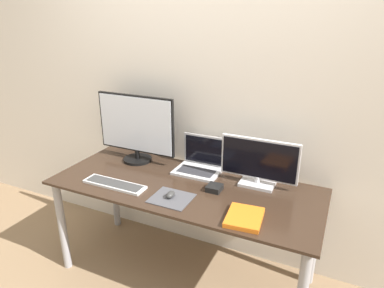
{
  "coord_description": "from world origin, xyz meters",
  "views": [
    {
      "loc": [
        0.9,
        -1.43,
        1.79
      ],
      "look_at": [
        -0.0,
        0.49,
        0.97
      ],
      "focal_mm": 32.0,
      "sensor_mm": 36.0,
      "label": 1
    }
  ],
  "objects_px": {
    "monitor_right": "(259,163)",
    "keyboard": "(114,184)",
    "power_brick": "(214,188)",
    "laptop": "(200,162)",
    "mouse": "(170,195)",
    "monitor_left": "(136,128)",
    "book": "(244,217)"
  },
  "relations": [
    {
      "from": "monitor_right",
      "to": "keyboard",
      "type": "height_order",
      "value": "monitor_right"
    },
    {
      "from": "power_brick",
      "to": "monitor_right",
      "type": "bearing_deg",
      "value": 40.53
    },
    {
      "from": "laptop",
      "to": "mouse",
      "type": "relative_size",
      "value": 4.22
    },
    {
      "from": "monitor_left",
      "to": "keyboard",
      "type": "height_order",
      "value": "monitor_left"
    },
    {
      "from": "monitor_right",
      "to": "book",
      "type": "relative_size",
      "value": 2.02
    },
    {
      "from": "monitor_left",
      "to": "power_brick",
      "type": "relative_size",
      "value": 6.43
    },
    {
      "from": "laptop",
      "to": "monitor_right",
      "type": "bearing_deg",
      "value": -5.98
    },
    {
      "from": "monitor_right",
      "to": "book",
      "type": "height_order",
      "value": "monitor_right"
    },
    {
      "from": "laptop",
      "to": "book",
      "type": "xyz_separation_m",
      "value": [
        0.48,
        -0.48,
        -0.05
      ]
    },
    {
      "from": "monitor_left",
      "to": "book",
      "type": "relative_size",
      "value": 2.52
    },
    {
      "from": "keyboard",
      "to": "power_brick",
      "type": "xyz_separation_m",
      "value": [
        0.62,
        0.22,
        0.01
      ]
    },
    {
      "from": "laptop",
      "to": "power_brick",
      "type": "relative_size",
      "value": 3.23
    },
    {
      "from": "monitor_right",
      "to": "keyboard",
      "type": "bearing_deg",
      "value": -154.11
    },
    {
      "from": "book",
      "to": "power_brick",
      "type": "xyz_separation_m",
      "value": [
        -0.27,
        0.24,
        0.0
      ]
    },
    {
      "from": "monitor_left",
      "to": "monitor_right",
      "type": "bearing_deg",
      "value": -0.0
    },
    {
      "from": "mouse",
      "to": "laptop",
      "type": "bearing_deg",
      "value": 90.03
    },
    {
      "from": "mouse",
      "to": "book",
      "type": "height_order",
      "value": "mouse"
    },
    {
      "from": "keyboard",
      "to": "power_brick",
      "type": "relative_size",
      "value": 4.46
    },
    {
      "from": "book",
      "to": "monitor_left",
      "type": "bearing_deg",
      "value": 156.33
    },
    {
      "from": "monitor_left",
      "to": "laptop",
      "type": "bearing_deg",
      "value": 5.24
    },
    {
      "from": "monitor_right",
      "to": "keyboard",
      "type": "distance_m",
      "value": 0.95
    },
    {
      "from": "mouse",
      "to": "keyboard",
      "type": "bearing_deg",
      "value": -178.18
    },
    {
      "from": "laptop",
      "to": "mouse",
      "type": "distance_m",
      "value": 0.44
    },
    {
      "from": "book",
      "to": "power_brick",
      "type": "distance_m",
      "value": 0.36
    },
    {
      "from": "monitor_right",
      "to": "power_brick",
      "type": "xyz_separation_m",
      "value": [
        -0.23,
        -0.19,
        -0.14
      ]
    },
    {
      "from": "mouse",
      "to": "power_brick",
      "type": "relative_size",
      "value": 0.77
    },
    {
      "from": "book",
      "to": "keyboard",
      "type": "bearing_deg",
      "value": 178.77
    },
    {
      "from": "monitor_left",
      "to": "mouse",
      "type": "relative_size",
      "value": 8.4
    },
    {
      "from": "monitor_right",
      "to": "power_brick",
      "type": "relative_size",
      "value": 5.16
    },
    {
      "from": "keyboard",
      "to": "book",
      "type": "xyz_separation_m",
      "value": [
        0.89,
        -0.02,
        0.0
      ]
    },
    {
      "from": "keyboard",
      "to": "monitor_right",
      "type": "bearing_deg",
      "value": 25.89
    },
    {
      "from": "laptop",
      "to": "mouse",
      "type": "xyz_separation_m",
      "value": [
        0.0,
        -0.44,
        -0.04
      ]
    }
  ]
}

